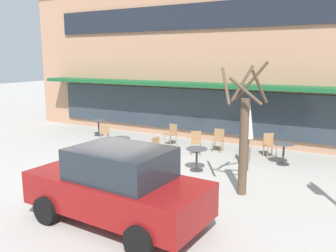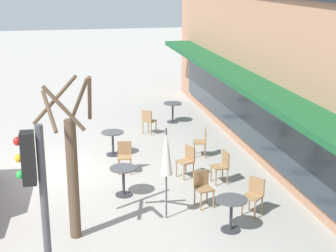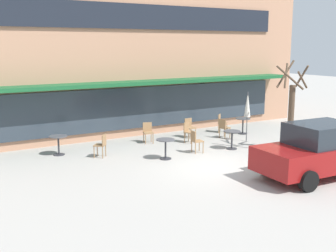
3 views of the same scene
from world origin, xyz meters
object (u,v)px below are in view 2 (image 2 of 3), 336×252
Objects in this scene: cafe_table_streetside at (113,139)px; patio_umbrella_green_folded at (166,152)px; cafe_chair_3 at (254,193)px; traffic_light_pole at (37,196)px; street_tree at (72,165)px; cafe_chair_5 at (222,165)px; cafe_table_mid_patio at (173,109)px; cafe_table_near_wall at (231,209)px; cafe_chair_2 at (125,154)px; cafe_chair_6 at (203,186)px; cafe_chair_0 at (202,140)px; cafe_chair_4 at (148,120)px; cafe_chair_1 at (187,159)px; cafe_table_by_tree at (123,176)px.

cafe_table_streetside is 4.82m from patio_umbrella_green_folded.
cafe_chair_3 is 5.97m from traffic_light_pole.
street_tree reaches higher than cafe_table_streetside.
cafe_chair_5 is (-1.78, 1.91, -1.10)m from patio_umbrella_green_folded.
patio_umbrella_green_folded is at bearing -13.35° from cafe_table_mid_patio.
patio_umbrella_green_folded reaches higher than cafe_chair_3.
cafe_table_near_wall is 0.85× the size of cafe_chair_2.
cafe_chair_0 is at bearing 164.77° from cafe_chair_6.
cafe_table_mid_patio is at bearing 173.36° from cafe_chair_6.
cafe_table_near_wall is 0.35× the size of patio_umbrella_green_folded.
cafe_chair_4 is at bearing 158.22° from street_tree.
cafe_chair_2 is at bearing -169.58° from patio_umbrella_green_folded.
street_tree is at bearing -25.50° from cafe_table_mid_patio.
cafe_chair_1 is at bearing -176.56° from cafe_table_near_wall.
street_tree is at bearing -14.84° from cafe_table_streetside.
cafe_chair_6 is (1.90, -0.07, 0.00)m from cafe_chair_1.
cafe_chair_0 is at bearing 75.59° from cafe_table_streetside.
cafe_table_streetside is 3.13m from cafe_table_by_tree.
cafe_chair_1 is 1.00× the size of cafe_chair_2.
cafe_chair_6 is 0.26× the size of traffic_light_pole.
cafe_chair_4 is at bearing -174.82° from cafe_chair_1.
cafe_chair_5 reaches higher than cafe_table_streetside.
cafe_chair_0 and cafe_chair_2 have the same top height.
cafe_table_near_wall is 1.00× the size of cafe_table_streetside.
cafe_chair_3 is (0.20, 2.08, -1.10)m from patio_umbrella_green_folded.
cafe_chair_3 is at bearing 93.41° from street_tree.
street_tree is at bearing -42.80° from cafe_chair_0.
cafe_table_streetside is at bearing -156.82° from cafe_chair_6.
cafe_table_by_tree is 0.85× the size of cafe_chair_1.
cafe_table_streetside is at bearing -36.83° from cafe_chair_4.
cafe_table_near_wall is 4.99m from traffic_light_pole.
patio_umbrella_green_folded is at bearing 141.46° from traffic_light_pole.
cafe_table_streetside is 5.38m from street_tree.
cafe_chair_4 is at bearing -177.11° from cafe_chair_6.
cafe_table_mid_patio is 0.85× the size of cafe_chair_4.
cafe_chair_0 and cafe_chair_6 have the same top height.
cafe_chair_5 is at bearing 145.05° from cafe_chair_6.
cafe_table_mid_patio is 7.46m from cafe_chair_6.
cafe_table_near_wall is 0.85× the size of cafe_chair_0.
cafe_table_near_wall is 7.49m from cafe_chair_4.
patio_umbrella_green_folded is at bearing -64.32° from cafe_chair_6.
cafe_table_streetside is 1.00× the size of cafe_table_mid_patio.
cafe_chair_6 is at bearing 30.96° from cafe_chair_2.
cafe_chair_2 is (-1.63, 0.24, 0.01)m from cafe_table_by_tree.
patio_umbrella_green_folded is (-0.88, -1.28, 1.11)m from cafe_table_near_wall.
cafe_table_streetside is 0.85× the size of cafe_chair_3.
cafe_chair_0 is (-4.81, 0.67, 0.01)m from cafe_table_near_wall.
cafe_chair_3 is (2.59, 0.99, 0.00)m from cafe_chair_1.
street_tree is at bearing -23.15° from cafe_chair_2.
cafe_chair_3 is at bearing 57.22° from cafe_chair_6.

